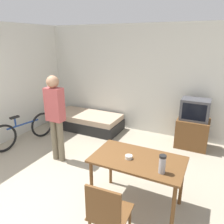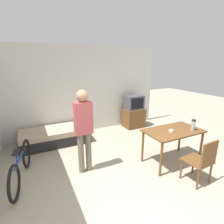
{
  "view_description": "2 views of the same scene",
  "coord_description": "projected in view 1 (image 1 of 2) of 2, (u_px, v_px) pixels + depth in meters",
  "views": [
    {
      "loc": [
        2.15,
        -1.62,
        2.34
      ],
      "look_at": [
        0.34,
        2.06,
        0.96
      ],
      "focal_mm": 35.0,
      "sensor_mm": 36.0,
      "label": 1
    },
    {
      "loc": [
        -1.47,
        -1.7,
        2.2
      ],
      "look_at": [
        0.24,
        1.79,
        1.1
      ],
      "focal_mm": 28.0,
      "sensor_mm": 36.0,
      "label": 2
    }
  ],
  "objects": [
    {
      "name": "daybed",
      "position": [
        87.0,
        121.0,
        5.96
      ],
      "size": [
        1.86,
        0.87,
        0.42
      ],
      "color": "black",
      "rests_on": "ground_plane"
    },
    {
      "name": "dining_table",
      "position": [
        138.0,
        165.0,
        3.03
      ],
      "size": [
        1.27,
        0.73,
        0.78
      ],
      "color": "brown",
      "rests_on": "ground_plane"
    },
    {
      "name": "bicycle",
      "position": [
        24.0,
        131.0,
        5.06
      ],
      "size": [
        0.36,
        1.6,
        0.72
      ],
      "color": "black",
      "rests_on": "ground_plane"
    },
    {
      "name": "person_standing",
      "position": [
        55.0,
        113.0,
        4.15
      ],
      "size": [
        0.34,
        0.23,
        1.72
      ],
      "color": "#6B604C",
      "rests_on": "ground_plane"
    },
    {
      "name": "wooden_chair",
      "position": [
        107.0,
        213.0,
        2.43
      ],
      "size": [
        0.47,
        0.47,
        0.89
      ],
      "color": "brown",
      "rests_on": "ground_plane"
    },
    {
      "name": "ground_plane",
      "position": [
        25.0,
        217.0,
        3.03
      ],
      "size": [
        20.0,
        20.0,
        0.0
      ],
      "primitive_type": "plane",
      "color": "#9E937F"
    },
    {
      "name": "mate_bowl",
      "position": [
        129.0,
        157.0,
        3.0
      ],
      "size": [
        0.1,
        0.1,
        0.05
      ],
      "color": "beige",
      "rests_on": "dining_table"
    },
    {
      "name": "tv",
      "position": [
        193.0,
        126.0,
        4.85
      ],
      "size": [
        0.68,
        0.53,
        1.12
      ],
      "color": "brown",
      "rests_on": "ground_plane"
    },
    {
      "name": "thermos_flask",
      "position": [
        162.0,
        163.0,
        2.65
      ],
      "size": [
        0.09,
        0.09,
        0.24
      ],
      "color": "#99999E",
      "rests_on": "dining_table"
    },
    {
      "name": "wall_back",
      "position": [
        127.0,
        79.0,
        5.68
      ],
      "size": [
        5.46,
        0.06,
        2.7
      ],
      "color": "silver",
      "rests_on": "ground_plane"
    },
    {
      "name": "wall_left",
      "position": [
        7.0,
        84.0,
        5.07
      ],
      "size": [
        0.06,
        4.59,
        2.7
      ],
      "color": "silver",
      "rests_on": "ground_plane"
    }
  ]
}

